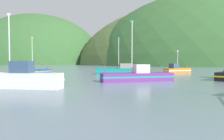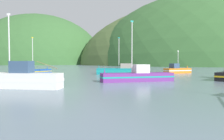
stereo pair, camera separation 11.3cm
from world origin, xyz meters
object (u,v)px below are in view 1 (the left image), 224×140
at_px(fishing_boat_white, 10,79).
at_px(fishing_boat_teal, 122,71).
at_px(fishing_boat_blue, 33,71).
at_px(fishing_boat_purple, 138,76).
at_px(fishing_boat_orange, 177,70).

distance_m(fishing_boat_white, fishing_boat_teal, 24.27).
bearing_deg(fishing_boat_white, fishing_boat_blue, -64.40).
distance_m(fishing_boat_white, fishing_boat_blue, 22.96).
relative_size(fishing_boat_purple, fishing_boat_teal, 0.93).
bearing_deg(fishing_boat_purple, fishing_boat_teal, -99.47).
bearing_deg(fishing_boat_orange, fishing_boat_purple, -145.05).
xyz_separation_m(fishing_boat_white, fishing_boat_orange, (21.25, 27.72, -0.15)).
height_order(fishing_boat_blue, fishing_boat_orange, fishing_boat_blue).
xyz_separation_m(fishing_boat_white, fishing_boat_teal, (9.52, 22.33, -0.11)).
bearing_deg(fishing_boat_purple, fishing_boat_blue, -52.48).
height_order(fishing_boat_white, fishing_boat_purple, fishing_boat_purple).
bearing_deg(fishing_boat_blue, fishing_boat_teal, -59.20).
height_order(fishing_boat_white, fishing_boat_teal, fishing_boat_teal).
bearing_deg(fishing_boat_purple, fishing_boat_orange, -135.13).
relative_size(fishing_boat_orange, fishing_boat_purple, 0.66).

